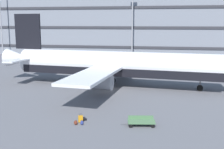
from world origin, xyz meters
name	(u,v)px	position (x,y,z in m)	size (l,w,h in m)	color
ground_plane	(113,90)	(0.00, 0.00, 0.00)	(600.00, 600.00, 0.00)	#5B5B60
terminal_structure	(141,27)	(0.00, 49.19, 8.36)	(178.11, 16.07, 16.72)	slate
airliner	(115,65)	(-0.09, 2.62, 3.32)	(38.62, 31.21, 11.18)	silver
light_mast_far_left	(0,5)	(-39.70, 36.85, 14.75)	(1.80, 0.50, 26.01)	gray
light_mast_left	(132,16)	(-1.37, 36.85, 11.34)	(1.80, 0.50, 19.37)	gray
suitcase_scuffed	(81,119)	(-0.68, -14.49, 0.38)	(0.52, 0.42, 0.91)	orange
suitcase_silver	(84,119)	(-0.59, -13.73, 0.10)	(0.75, 0.79, 0.21)	black
backpack_upright	(82,123)	(-0.34, -15.18, 0.22)	(0.36, 0.28, 0.50)	navy
backpack_large	(76,123)	(-0.94, -15.27, 0.21)	(0.40, 0.29, 0.50)	#592619
baggage_cart	(141,121)	(5.33, -14.35, 0.43)	(3.37, 1.71, 0.82)	#4C724C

